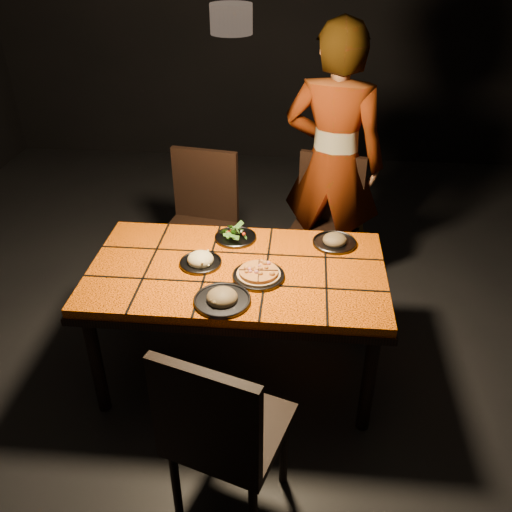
# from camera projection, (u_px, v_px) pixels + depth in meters

# --- Properties ---
(room_shell) EXTENTS (6.04, 7.04, 3.08)m
(room_shell) POSITION_uv_depth(u_px,v_px,m) (234.00, 134.00, 2.53)
(room_shell) COLOR black
(room_shell) RESTS_ON ground
(dining_table) EXTENTS (1.62, 0.92, 0.75)m
(dining_table) POSITION_uv_depth(u_px,v_px,m) (237.00, 280.00, 2.97)
(dining_table) COLOR #F86407
(dining_table) RESTS_ON ground
(chair_near) EXTENTS (0.58, 0.58, 1.01)m
(chair_near) POSITION_uv_depth(u_px,v_px,m) (220.00, 431.00, 2.21)
(chair_near) COLOR black
(chair_near) RESTS_ON ground
(chair_far_left) EXTENTS (0.54, 0.54, 1.03)m
(chair_far_left) POSITION_uv_depth(u_px,v_px,m) (201.00, 216.00, 3.78)
(chair_far_left) COLOR black
(chair_far_left) RESTS_ON ground
(chair_far_right) EXTENTS (0.56, 0.56, 1.01)m
(chair_far_right) POSITION_uv_depth(u_px,v_px,m) (326.00, 219.00, 3.76)
(chair_far_right) COLOR black
(chair_far_right) RESTS_ON ground
(diner) EXTENTS (0.78, 0.61, 1.88)m
(diner) POSITION_uv_depth(u_px,v_px,m) (333.00, 164.00, 3.67)
(diner) COLOR brown
(diner) RESTS_ON ground
(pendant_lamp) EXTENTS (0.18, 0.18, 1.06)m
(pendant_lamp) POSITION_uv_depth(u_px,v_px,m) (231.00, 14.00, 2.26)
(pendant_lamp) COLOR black
(pendant_lamp) RESTS_ON room_shell
(plate_pizza) EXTENTS (0.28, 0.28, 0.04)m
(plate_pizza) POSITION_uv_depth(u_px,v_px,m) (259.00, 274.00, 2.84)
(plate_pizza) COLOR #3B3A40
(plate_pizza) RESTS_ON dining_table
(plate_pasta) EXTENTS (0.23, 0.23, 0.08)m
(plate_pasta) POSITION_uv_depth(u_px,v_px,m) (201.00, 261.00, 2.95)
(plate_pasta) COLOR #3B3A40
(plate_pasta) RESTS_ON dining_table
(plate_salad) EXTENTS (0.25, 0.25, 0.07)m
(plate_salad) POSITION_uv_depth(u_px,v_px,m) (235.00, 235.00, 3.18)
(plate_salad) COLOR #3B3A40
(plate_salad) RESTS_ON dining_table
(plate_mushroom_a) EXTENTS (0.29, 0.29, 0.09)m
(plate_mushroom_a) POSITION_uv_depth(u_px,v_px,m) (222.00, 298.00, 2.66)
(plate_mushroom_a) COLOR #3B3A40
(plate_mushroom_a) RESTS_ON dining_table
(plate_mushroom_b) EXTENTS (0.26, 0.26, 0.08)m
(plate_mushroom_b) POSITION_uv_depth(u_px,v_px,m) (335.00, 241.00, 3.13)
(plate_mushroom_b) COLOR #3B3A40
(plate_mushroom_b) RESTS_ON dining_table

